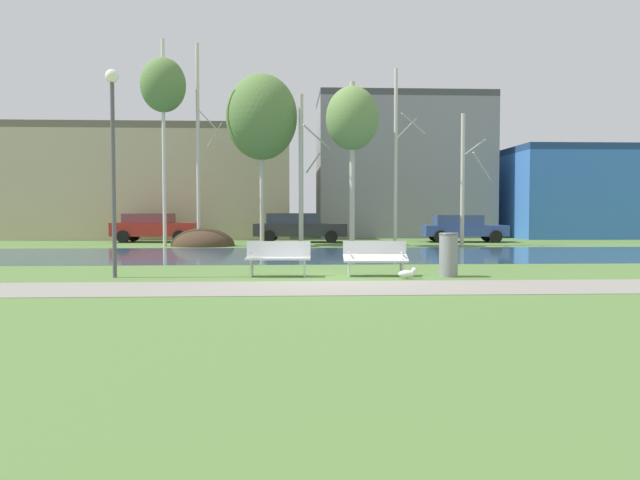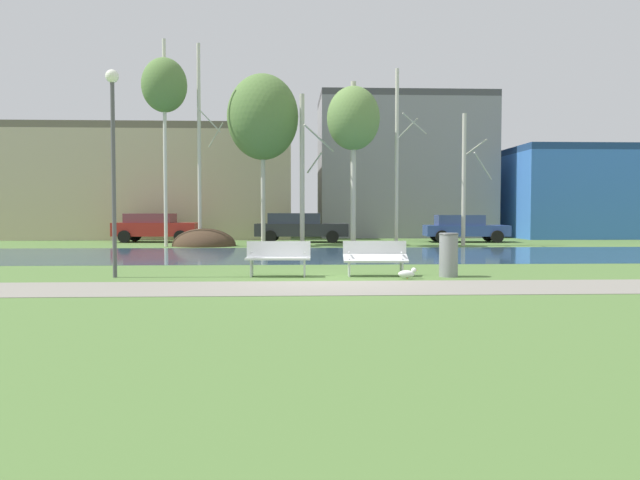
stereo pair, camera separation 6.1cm
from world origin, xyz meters
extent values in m
plane|color=#517538|center=(0.00, 10.00, 0.00)|extent=(120.00, 120.00, 0.00)
cube|color=gray|center=(0.00, -1.69, 0.01)|extent=(60.00, 2.50, 0.01)
cube|color=#33516B|center=(0.00, 8.43, 0.00)|extent=(80.00, 8.73, 0.01)
ellipsoid|color=#423021|center=(-4.95, 14.57, 0.00)|extent=(2.95, 2.88, 1.63)
cube|color=silver|center=(-1.21, 0.63, 0.45)|extent=(1.62, 0.55, 0.05)
cube|color=silver|center=(-1.20, 0.91, 0.67)|extent=(1.60, 0.15, 0.40)
cube|color=silver|center=(-1.87, 0.72, 0.23)|extent=(0.06, 0.43, 0.45)
cube|color=silver|center=(-0.55, 0.66, 0.23)|extent=(0.06, 0.43, 0.45)
cylinder|color=silver|center=(-1.87, 0.68, 0.59)|extent=(0.05, 0.28, 0.04)
cylinder|color=silver|center=(-0.56, 0.62, 0.59)|extent=(0.05, 0.28, 0.04)
cube|color=silver|center=(1.21, 0.63, 0.45)|extent=(1.62, 0.54, 0.19)
cube|color=silver|center=(1.22, 0.91, 0.67)|extent=(1.60, 0.15, 0.40)
cube|color=silver|center=(0.56, 0.72, 0.23)|extent=(0.06, 0.43, 0.45)
cube|color=silver|center=(1.87, 0.66, 0.23)|extent=(0.06, 0.43, 0.45)
cylinder|color=silver|center=(0.56, 0.68, 0.59)|extent=(0.05, 0.28, 0.04)
cylinder|color=silver|center=(1.87, 0.62, 0.59)|extent=(0.05, 0.28, 0.04)
cylinder|color=gray|center=(3.01, 0.47, 0.54)|extent=(0.46, 0.46, 1.08)
torus|color=#494A4C|center=(3.01, 0.47, 1.05)|extent=(0.49, 0.49, 0.04)
ellipsoid|color=white|center=(1.87, -0.01, 0.12)|extent=(0.40, 0.18, 0.18)
sphere|color=white|center=(2.05, -0.01, 0.21)|extent=(0.13, 0.13, 0.13)
cone|color=gold|center=(2.12, -0.01, 0.21)|extent=(0.07, 0.04, 0.04)
cylinder|color=gold|center=(1.89, -0.05, 0.05)|extent=(0.01, 0.01, 0.10)
cylinder|color=gold|center=(1.89, 0.03, 0.05)|extent=(0.01, 0.01, 0.10)
cylinder|color=#4C4C51|center=(-5.20, 0.66, 2.36)|extent=(0.10, 0.10, 4.73)
sphere|color=white|center=(-5.20, 0.66, 4.88)|extent=(0.32, 0.32, 0.32)
cylinder|color=beige|center=(-6.59, 14.04, 4.68)|extent=(0.16, 0.16, 9.35)
ellipsoid|color=#567A3D|center=(-6.59, 14.04, 7.30)|extent=(2.04, 2.04, 2.44)
cylinder|color=beige|center=(-5.11, 14.38, 4.63)|extent=(0.16, 0.16, 9.27)
cylinder|color=beige|center=(-4.41, 14.86, 5.16)|extent=(0.85, 1.20, 1.04)
cylinder|color=beige|center=(-4.57, 13.82, 5.70)|extent=(0.96, 0.93, 0.98)
cylinder|color=#BCB7A8|center=(-2.22, 15.10, 3.88)|extent=(0.21, 0.21, 7.76)
ellipsoid|color=#567A3D|center=(-2.22, 15.10, 6.05)|extent=(3.36, 3.36, 4.03)
cylinder|color=#BCB7A8|center=(-0.38, 14.34, 3.50)|extent=(0.22, 0.22, 7.01)
cylinder|color=#BCB7A8|center=(0.20, 14.74, 3.88)|extent=(0.72, 1.00, 0.93)
cylinder|color=#BCB7A8|center=(0.38, 13.56, 4.88)|extent=(1.45, 1.42, 1.11)
cylinder|color=#BCB7A8|center=(1.95, 13.89, 3.75)|extent=(0.24, 0.24, 7.50)
ellipsoid|color=#668947|center=(1.95, 13.89, 5.85)|extent=(2.41, 2.41, 2.90)
cylinder|color=beige|center=(4.02, 14.32, 4.10)|extent=(0.17, 0.17, 8.20)
cylinder|color=beige|center=(4.61, 14.73, 5.52)|extent=(0.75, 1.07, 0.81)
cylinder|color=beige|center=(4.72, 13.61, 5.58)|extent=(1.38, 1.35, 0.80)
cylinder|color=#BCB7A8|center=(7.13, 14.11, 3.07)|extent=(0.19, 0.19, 6.13)
cylinder|color=#BCB7A8|center=(7.76, 14.54, 4.59)|extent=(0.84, 1.19, 0.75)
cylinder|color=#BCB7A8|center=(7.82, 13.40, 3.65)|extent=(1.22, 1.19, 1.20)
cube|color=maroon|center=(-7.89, 18.26, 0.67)|extent=(4.42, 2.00, 0.69)
cube|color=brown|center=(-8.24, 18.28, 1.25)|extent=(2.51, 1.68, 0.48)
cylinder|color=black|center=(-6.41, 19.05, 0.32)|extent=(0.65, 0.26, 0.64)
cylinder|color=black|center=(-6.52, 17.31, 0.32)|extent=(0.65, 0.26, 0.64)
cylinder|color=black|center=(-9.26, 19.22, 0.32)|extent=(0.65, 0.26, 0.64)
cylinder|color=black|center=(-9.37, 17.48, 0.32)|extent=(0.65, 0.26, 0.64)
cube|color=#282B30|center=(-0.33, 17.86, 0.64)|extent=(4.89, 2.08, 0.65)
cube|color=#2F3648|center=(-0.71, 17.88, 1.24)|extent=(2.77, 1.73, 0.54)
cylinder|color=black|center=(1.30, 18.65, 0.32)|extent=(0.65, 0.26, 0.64)
cylinder|color=black|center=(1.19, 16.87, 0.32)|extent=(0.65, 0.26, 0.64)
cylinder|color=black|center=(-1.86, 18.84, 0.32)|extent=(0.65, 0.26, 0.64)
cylinder|color=black|center=(-1.96, 17.06, 0.32)|extent=(0.65, 0.26, 0.64)
cube|color=#2D4793|center=(8.21, 17.56, 0.60)|extent=(4.35, 2.02, 0.56)
cube|color=#32457F|center=(7.87, 17.58, 1.15)|extent=(2.47, 1.70, 0.53)
cylinder|color=black|center=(9.66, 18.35, 0.32)|extent=(0.65, 0.26, 0.64)
cylinder|color=black|center=(9.56, 16.59, 0.32)|extent=(0.65, 0.26, 0.64)
cylinder|color=black|center=(6.86, 18.52, 0.32)|extent=(0.65, 0.26, 0.64)
cylinder|color=black|center=(6.75, 16.76, 0.32)|extent=(0.65, 0.26, 0.64)
cube|color=#BCAD8E|center=(-9.14, 24.94, 3.08)|extent=(16.46, 9.56, 6.17)
cube|color=#675F4E|center=(-9.14, 24.94, 6.37)|extent=(16.46, 9.56, 0.40)
cube|color=gray|center=(6.23, 25.17, 4.21)|extent=(10.64, 6.17, 8.42)
cube|color=#48484B|center=(6.23, 25.17, 8.62)|extent=(10.64, 6.17, 0.40)
cube|color=#3870C6|center=(17.91, 24.41, 2.54)|extent=(10.83, 9.32, 5.07)
cube|color=navy|center=(17.91, 24.41, 5.27)|extent=(10.83, 9.32, 0.40)
camera|label=1|loc=(-0.93, -14.90, 1.63)|focal=35.38mm
camera|label=2|loc=(-0.87, -14.91, 1.63)|focal=35.38mm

